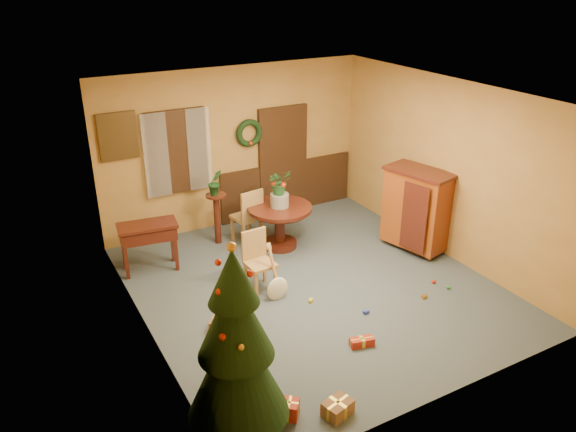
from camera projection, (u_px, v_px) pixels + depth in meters
room_envelope at (247, 164)px, 10.31m from camera, size 5.50×5.50×5.50m
dining_table at (280, 219)px, 9.51m from camera, size 1.10×1.10×0.75m
urn at (280, 200)px, 9.38m from camera, size 0.31×0.31×0.23m
centerpiece_plant at (279, 182)px, 9.24m from camera, size 0.38×0.33×0.43m
chair_near at (258, 258)px, 8.30m from camera, size 0.42×0.42×0.92m
chair_far at (249, 215)px, 9.62m from camera, size 0.50×0.50×1.01m
guitar at (277, 275)px, 8.05m from camera, size 0.34×0.51×0.77m
plant_stand at (217, 213)px, 9.63m from camera, size 0.35×0.35×0.91m
stand_plant at (215, 182)px, 9.40m from camera, size 0.26×0.21×0.45m
christmas_tree at (236, 346)px, 5.52m from camera, size 1.06×1.06×2.18m
writing_desk at (148, 236)px, 8.74m from camera, size 0.96×0.57×0.80m
sideboard at (417, 208)px, 9.35m from camera, size 0.84×1.22×1.43m
gift_a at (338, 408)px, 6.06m from camera, size 0.36×0.30×0.17m
gift_b at (289, 409)px, 6.03m from camera, size 0.28×0.28×0.20m
gift_c at (219, 323)px, 7.51m from camera, size 0.33×0.33×0.15m
gift_d at (362, 342)px, 7.17m from camera, size 0.33×0.19×0.11m
toy_a at (366, 312)px, 7.84m from camera, size 0.09×0.06×0.05m
toy_b at (448, 287)px, 8.43m from camera, size 0.06×0.06×0.06m
toy_c at (311, 301)px, 8.11m from camera, size 0.09×0.09×0.05m
toy_d at (433, 282)px, 8.59m from camera, size 0.06×0.06×0.06m
toy_e at (424, 297)px, 8.20m from camera, size 0.08×0.05×0.05m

